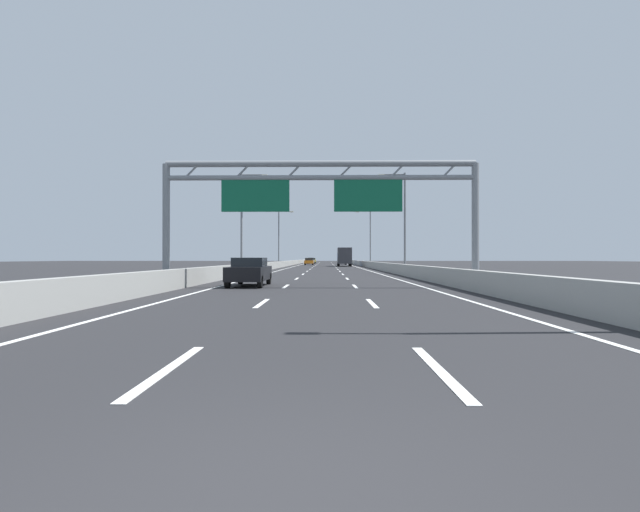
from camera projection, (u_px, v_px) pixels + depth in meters
ground_plane at (325, 265)px, 102.66m from camera, size 260.00×260.00×0.00m
lane_dash_left_0 at (168, 369)px, 6.20m from camera, size 0.16×3.00×0.01m
lane_dash_left_1 at (262, 303)px, 15.20m from camera, size 0.16×3.00×0.01m
lane_dash_left_2 at (286, 286)px, 24.20m from camera, size 0.16×3.00×0.01m
lane_dash_left_3 at (297, 279)px, 33.20m from camera, size 0.16×3.00×0.01m
lane_dash_left_4 at (303, 274)px, 42.19m from camera, size 0.16×3.00×0.01m
lane_dash_left_5 at (307, 271)px, 51.19m from camera, size 0.16×3.00×0.01m
lane_dash_left_6 at (310, 269)px, 60.19m from camera, size 0.16×3.00×0.01m
lane_dash_left_7 at (312, 268)px, 69.19m from camera, size 0.16×3.00×0.01m
lane_dash_left_8 at (314, 267)px, 78.19m from camera, size 0.16×3.00×0.01m
lane_dash_left_9 at (315, 266)px, 87.19m from camera, size 0.16×3.00×0.01m
lane_dash_left_10 at (316, 265)px, 96.19m from camera, size 0.16×3.00×0.01m
lane_dash_left_11 at (317, 264)px, 105.19m from camera, size 0.16×3.00×0.01m
lane_dash_left_12 at (318, 264)px, 114.19m from camera, size 0.16×3.00×0.01m
lane_dash_left_13 at (318, 263)px, 123.19m from camera, size 0.16×3.00×0.01m
lane_dash_left_14 at (319, 263)px, 132.19m from camera, size 0.16×3.00×0.01m
lane_dash_left_15 at (319, 263)px, 141.18m from camera, size 0.16×3.00×0.01m
lane_dash_left_16 at (320, 262)px, 150.18m from camera, size 0.16×3.00×0.01m
lane_dash_left_17 at (320, 262)px, 159.18m from camera, size 0.16×3.00×0.01m
lane_dash_right_0 at (439, 370)px, 6.15m from camera, size 0.16×3.00×0.01m
lane_dash_right_1 at (372, 303)px, 15.15m from camera, size 0.16×3.00×0.01m
lane_dash_right_2 at (355, 286)px, 24.15m from camera, size 0.16×3.00×0.01m
lane_dash_right_3 at (347, 279)px, 33.15m from camera, size 0.16×3.00×0.01m
lane_dash_right_4 at (343, 274)px, 42.15m from camera, size 0.16×3.00×0.01m
lane_dash_right_5 at (340, 271)px, 51.14m from camera, size 0.16×3.00×0.01m
lane_dash_right_6 at (338, 269)px, 60.14m from camera, size 0.16×3.00×0.01m
lane_dash_right_7 at (336, 268)px, 69.14m from camera, size 0.16×3.00×0.01m
lane_dash_right_8 at (335, 267)px, 78.14m from camera, size 0.16×3.00×0.01m
lane_dash_right_9 at (334, 266)px, 87.14m from camera, size 0.16×3.00×0.01m
lane_dash_right_10 at (334, 265)px, 96.14m from camera, size 0.16×3.00×0.01m
lane_dash_right_11 at (333, 264)px, 105.14m from camera, size 0.16×3.00×0.01m
lane_dash_right_12 at (332, 264)px, 114.14m from camera, size 0.16×3.00×0.01m
lane_dash_right_13 at (332, 263)px, 123.14m from camera, size 0.16×3.00×0.01m
lane_dash_right_14 at (332, 263)px, 132.14m from camera, size 0.16×3.00×0.01m
lane_dash_right_15 at (331, 263)px, 141.14m from camera, size 0.16×3.00×0.01m
lane_dash_right_16 at (331, 262)px, 150.13m from camera, size 0.16×3.00×0.01m
lane_dash_right_17 at (331, 262)px, 159.13m from camera, size 0.16×3.00×0.01m
edge_line_left at (298, 265)px, 90.74m from camera, size 0.16×176.00×0.01m
edge_line_right at (352, 265)px, 90.59m from camera, size 0.16×176.00×0.01m
barrier_left at (297, 262)px, 112.76m from camera, size 0.45×220.00×0.95m
barrier_right at (354, 262)px, 112.57m from camera, size 0.45×220.00×0.95m
sign_gantry at (318, 192)px, 23.20m from camera, size 15.81×0.36×6.36m
streetlamp_left_mid at (244, 217)px, 43.88m from camera, size 2.58×0.28×9.50m
streetlamp_right_mid at (402, 216)px, 43.68m from camera, size 2.58×0.28×9.50m
streetlamp_left_far at (280, 235)px, 78.17m from camera, size 2.58×0.28×9.50m
streetlamp_right_far at (369, 235)px, 77.96m from camera, size 2.58×0.28×9.50m
yellow_car at (312, 261)px, 125.02m from camera, size 1.87×4.38×1.46m
silver_car at (311, 261)px, 117.34m from camera, size 1.72×4.53×1.53m
blue_car at (342, 261)px, 101.35m from camera, size 1.74×4.67×1.46m
black_car at (250, 271)px, 24.53m from camera, size 1.82×4.54×1.50m
orange_car at (309, 261)px, 98.83m from camera, size 1.88×4.16×1.48m
box_truck at (344, 256)px, 82.28m from camera, size 2.35×8.19×3.25m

